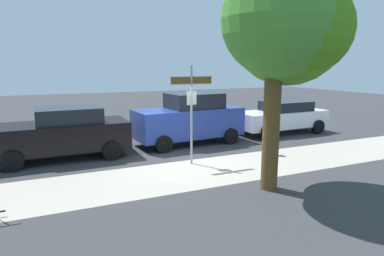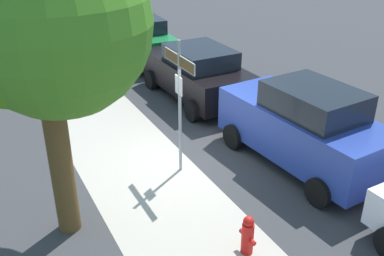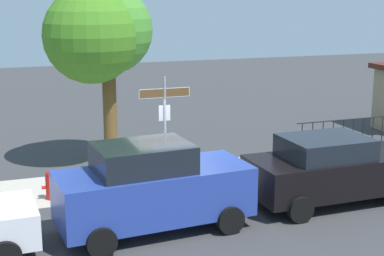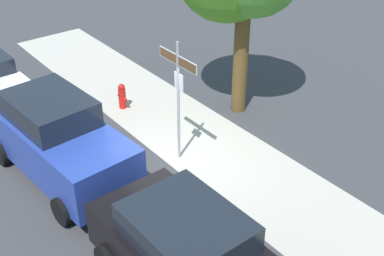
{
  "view_description": "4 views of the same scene",
  "coord_description": "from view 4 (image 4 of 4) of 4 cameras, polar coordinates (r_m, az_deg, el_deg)",
  "views": [
    {
      "loc": [
        4.13,
        9.94,
        3.13
      ],
      "look_at": [
        0.22,
        1.24,
        1.35
      ],
      "focal_mm": 31.37,
      "sensor_mm": 36.0,
      "label": 1
    },
    {
      "loc": [
        -8.29,
        4.36,
        5.58
      ],
      "look_at": [
        -0.24,
        0.15,
        1.08
      ],
      "focal_mm": 41.8,
      "sensor_mm": 36.0,
      "label": 2
    },
    {
      "loc": [
        -4.49,
        -14.07,
        5.23
      ],
      "look_at": [
        0.7,
        0.59,
        1.61
      ],
      "focal_mm": 53.85,
      "sensor_mm": 36.0,
      "label": 3
    },
    {
      "loc": [
        8.53,
        -5.9,
        7.46
      ],
      "look_at": [
        0.76,
        0.11,
        1.41
      ],
      "focal_mm": 47.85,
      "sensor_mm": 36.0,
      "label": 4
    }
  ],
  "objects": [
    {
      "name": "street_sign",
      "position": [
        11.98,
        -1.55,
        5.06
      ],
      "size": [
        1.41,
        0.07,
        3.12
      ],
      "color": "#9EA0A5",
      "rests_on": "ground_plane"
    },
    {
      "name": "sidewalk_strip",
      "position": [
        12.25,
        8.02,
        -6.24
      ],
      "size": [
        24.0,
        2.6,
        0.0
      ],
      "primitive_type": "cube",
      "color": "#B2A99A",
      "rests_on": "ground_plane"
    },
    {
      "name": "fire_hydrant",
      "position": [
        15.18,
        -7.8,
        3.54
      ],
      "size": [
        0.42,
        0.22,
        0.78
      ],
      "color": "red",
      "rests_on": "ground_plane"
    },
    {
      "name": "car_blue",
      "position": [
        12.26,
        -14.66,
        -1.24
      ],
      "size": [
        4.45,
        2.21,
        2.04
      ],
      "rotation": [
        0.0,
        0.0,
        0.07
      ],
      "color": "#273D98",
      "rests_on": "ground_plane"
    },
    {
      "name": "ground_plane",
      "position": [
        12.77,
        -2.49,
        -4.14
      ],
      "size": [
        60.0,
        60.0,
        0.0
      ],
      "primitive_type": "plane",
      "color": "#38383A"
    }
  ]
}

